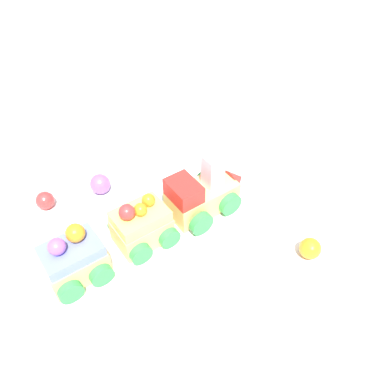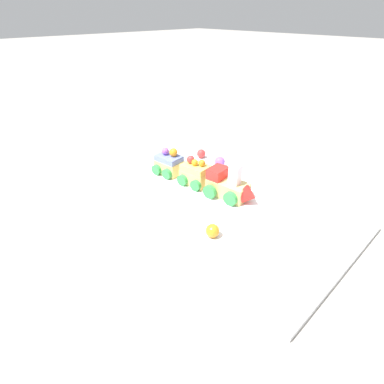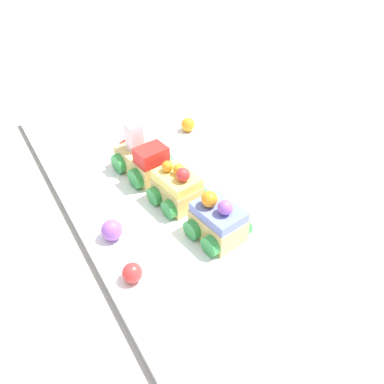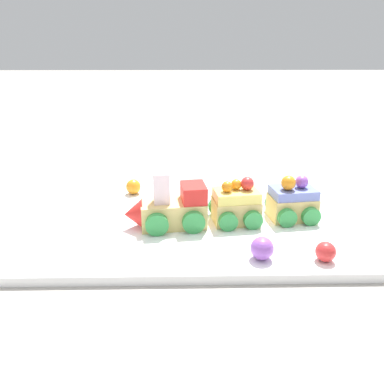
{
  "view_description": "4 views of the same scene",
  "coord_description": "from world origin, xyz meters",
  "px_view_note": "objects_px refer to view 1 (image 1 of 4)",
  "views": [
    {
      "loc": [
        -0.11,
        -0.26,
        0.37
      ],
      "look_at": [
        0.04,
        0.03,
        0.06
      ],
      "focal_mm": 35.0,
      "sensor_mm": 36.0,
      "label": 1
    },
    {
      "loc": [
        0.42,
        -0.41,
        0.37
      ],
      "look_at": [
        0.02,
        -0.03,
        0.03
      ],
      "focal_mm": 28.0,
      "sensor_mm": 36.0,
      "label": 2
    },
    {
      "loc": [
        -0.38,
        0.22,
        0.36
      ],
      "look_at": [
        -0.05,
        0.01,
        0.04
      ],
      "focal_mm": 35.0,
      "sensor_mm": 36.0,
      "label": 3
    },
    {
      "loc": [
        0.05,
        0.52,
        0.24
      ],
      "look_at": [
        0.04,
        0.0,
        0.05
      ],
      "focal_mm": 35.0,
      "sensor_mm": 36.0,
      "label": 4
    }
  ],
  "objects_px": {
    "gumball_purple": "(100,184)",
    "gumball_orange": "(310,248)",
    "cake_car_blueberry": "(74,260)",
    "gumball_red": "(45,201)",
    "cake_train_locomotive": "(206,193)",
    "cake_car_lemon": "(141,226)"
  },
  "relations": [
    {
      "from": "gumball_purple",
      "to": "gumball_orange",
      "type": "bearing_deg",
      "value": -50.9
    },
    {
      "from": "cake_car_blueberry",
      "to": "gumball_red",
      "type": "relative_size",
      "value": 3.0
    },
    {
      "from": "cake_train_locomotive",
      "to": "cake_car_blueberry",
      "type": "bearing_deg",
      "value": 179.91
    },
    {
      "from": "cake_train_locomotive",
      "to": "gumball_orange",
      "type": "xyz_separation_m",
      "value": [
        0.07,
        -0.13,
        -0.01
      ]
    },
    {
      "from": "cake_car_lemon",
      "to": "cake_car_blueberry",
      "type": "bearing_deg",
      "value": 179.82
    },
    {
      "from": "gumball_red",
      "to": "gumball_purple",
      "type": "xyz_separation_m",
      "value": [
        0.07,
        -0.01,
        0.0
      ]
    },
    {
      "from": "gumball_red",
      "to": "cake_car_blueberry",
      "type": "bearing_deg",
      "value": -86.52
    },
    {
      "from": "gumball_orange",
      "to": "gumball_red",
      "type": "distance_m",
      "value": 0.34
    },
    {
      "from": "gumball_orange",
      "to": "gumball_purple",
      "type": "xyz_separation_m",
      "value": [
        -0.18,
        0.22,
        0.0
      ]
    },
    {
      "from": "cake_car_lemon",
      "to": "gumball_orange",
      "type": "xyz_separation_m",
      "value": [
        0.16,
        -0.12,
        -0.01
      ]
    },
    {
      "from": "cake_car_blueberry",
      "to": "gumball_purple",
      "type": "xyz_separation_m",
      "value": [
        0.07,
        0.12,
        -0.01
      ]
    },
    {
      "from": "gumball_purple",
      "to": "cake_car_blueberry",
      "type": "bearing_deg",
      "value": -119.77
    },
    {
      "from": "gumball_orange",
      "to": "gumball_purple",
      "type": "bearing_deg",
      "value": 129.1
    },
    {
      "from": "cake_train_locomotive",
      "to": "gumball_red",
      "type": "distance_m",
      "value": 0.21
    },
    {
      "from": "cake_car_blueberry",
      "to": "gumball_orange",
      "type": "xyz_separation_m",
      "value": [
        0.25,
        -0.11,
        -0.01
      ]
    },
    {
      "from": "gumball_purple",
      "to": "cake_train_locomotive",
      "type": "bearing_deg",
      "value": -39.51
    },
    {
      "from": "cake_train_locomotive",
      "to": "gumball_orange",
      "type": "height_order",
      "value": "cake_train_locomotive"
    },
    {
      "from": "cake_car_lemon",
      "to": "cake_train_locomotive",
      "type": "bearing_deg",
      "value": -0.02
    },
    {
      "from": "cake_train_locomotive",
      "to": "gumball_orange",
      "type": "bearing_deg",
      "value": -69.78
    },
    {
      "from": "cake_car_blueberry",
      "to": "gumball_purple",
      "type": "bearing_deg",
      "value": 52.98
    },
    {
      "from": "cake_car_lemon",
      "to": "gumball_red",
      "type": "xyz_separation_m",
      "value": [
        -0.09,
        0.11,
        -0.01
      ]
    },
    {
      "from": "cake_car_lemon",
      "to": "cake_car_blueberry",
      "type": "xyz_separation_m",
      "value": [
        -0.08,
        -0.01,
        -0.0
      ]
    }
  ]
}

